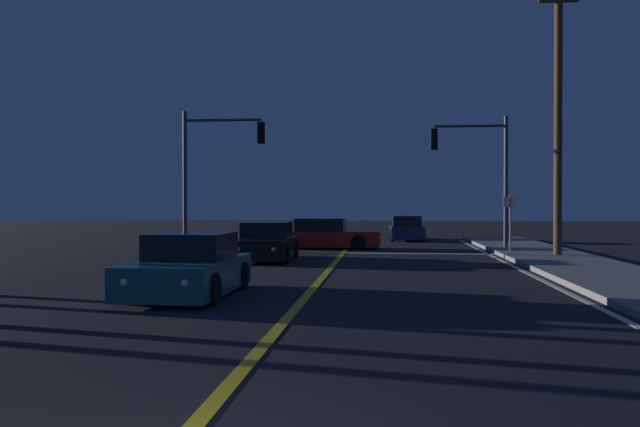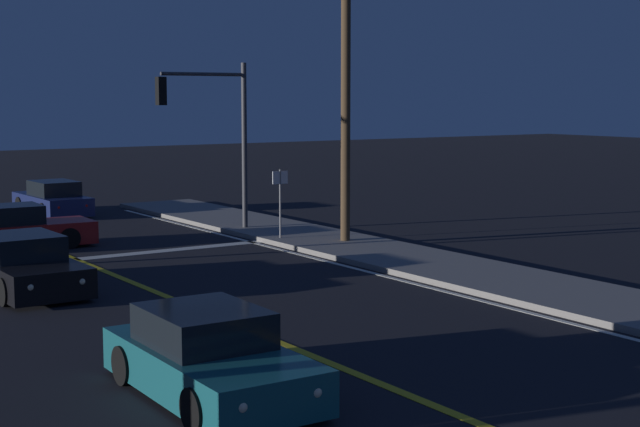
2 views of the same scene
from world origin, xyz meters
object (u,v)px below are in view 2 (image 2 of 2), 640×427
car_far_approaching_red (11,230)px  car_following_oncoming_navy (53,200)px  street_sign_corner (280,193)px  utility_pole_right (346,64)px  traffic_signal_near_right (214,121)px  car_mid_block_teal (209,359)px  car_distant_tail_black (25,267)px

car_far_approaching_red → car_following_oncoming_navy: (3.78, 7.61, -0.00)m
car_far_approaching_red → car_following_oncoming_navy: size_ratio=1.08×
car_far_approaching_red → street_sign_corner: street_sign_corner is taller
utility_pole_right → traffic_signal_near_right: bearing=117.1°
car_following_oncoming_navy → traffic_signal_near_right: 9.22m
utility_pole_right → street_sign_corner: bearing=131.9°
traffic_signal_near_right → utility_pole_right: size_ratio=0.53×
car_mid_block_teal → car_far_approaching_red: bearing=-94.7°
car_distant_tail_black → traffic_signal_near_right: bearing=-144.9°
traffic_signal_near_right → utility_pole_right: 5.21m
car_mid_block_teal → car_following_oncoming_navy: (5.35, 23.65, -0.00)m
car_distant_tail_black → street_sign_corner: street_sign_corner is taller
street_sign_corner → car_far_approaching_red: bearing=155.7°
street_sign_corner → car_mid_block_teal: bearing=-125.4°
traffic_signal_near_right → street_sign_corner: bearing=106.6°
car_far_approaching_red → street_sign_corner: 8.23m
car_far_approaching_red → car_mid_block_teal: same height
traffic_signal_near_right → utility_pole_right: utility_pole_right is taller
car_far_approaching_red → car_mid_block_teal: (-1.57, -16.04, -0.00)m
car_following_oncoming_navy → utility_pole_right: size_ratio=0.41×
car_far_approaching_red → street_sign_corner: bearing=67.4°
utility_pole_right → car_following_oncoming_navy: bearing=112.0°
traffic_signal_near_right → utility_pole_right: (2.23, -4.36, 1.79)m
car_distant_tail_black → car_following_oncoming_navy: same height
traffic_signal_near_right → street_sign_corner: size_ratio=2.47×
car_mid_block_teal → traffic_signal_near_right: bearing=-117.0°
traffic_signal_near_right → car_mid_block_teal: bearing=62.1°
car_distant_tail_black → street_sign_corner: size_ratio=1.89×
traffic_signal_near_right → car_following_oncoming_navy: bearing=-70.9°
car_distant_tail_black → street_sign_corner: bearing=-161.8°
car_far_approaching_red → car_distant_tail_black: bearing=-11.6°
car_distant_tail_black → car_following_oncoming_navy: (5.32, 14.10, -0.00)m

